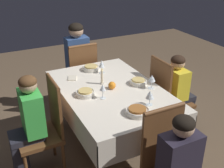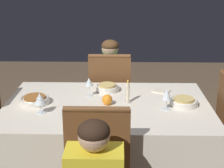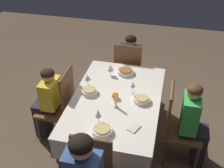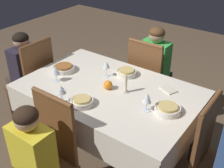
% 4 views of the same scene
% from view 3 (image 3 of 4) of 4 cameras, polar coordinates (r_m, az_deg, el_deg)
% --- Properties ---
extents(ground_plane, '(8.00, 8.00, 0.00)m').
position_cam_3_polar(ground_plane, '(3.66, 0.75, -12.52)').
color(ground_plane, brown).
extents(dining_table, '(1.51, 0.98, 0.77)m').
position_cam_3_polar(dining_table, '(3.20, 0.84, -4.22)').
color(dining_table, silver).
rests_on(dining_table, ground_plane).
extents(chair_south, '(0.41, 0.41, 1.00)m').
position_cam_3_polar(chair_south, '(3.50, -10.42, -4.03)').
color(chair_south, brown).
rests_on(chair_south, ground_plane).
extents(chair_west, '(0.41, 0.41, 1.00)m').
position_cam_3_polar(chair_west, '(4.07, 3.32, 2.60)').
color(chair_west, brown).
rests_on(chair_west, ground_plane).
extents(chair_north, '(0.41, 0.41, 1.00)m').
position_cam_3_polar(chair_north, '(3.25, 13.14, -7.99)').
color(chair_north, brown).
rests_on(chair_north, ground_plane).
extents(person_child_yellow, '(0.30, 0.33, 1.02)m').
position_cam_3_polar(person_child_yellow, '(3.55, -13.06, -3.24)').
color(person_child_yellow, '#282833').
rests_on(person_child_yellow, ground_plane).
extents(person_child_dark, '(0.33, 0.30, 1.04)m').
position_cam_3_polar(person_child_dark, '(4.19, 3.77, 4.29)').
color(person_child_dark, '#4C4233').
rests_on(person_child_dark, ground_plane).
extents(person_child_green, '(0.30, 0.33, 1.08)m').
position_cam_3_polar(person_child_green, '(3.23, 16.28, -7.54)').
color(person_child_green, '#282833').
rests_on(person_child_green, ground_plane).
extents(bowl_east, '(0.20, 0.20, 0.06)m').
position_cam_3_polar(bowl_east, '(2.72, -1.95, -9.45)').
color(bowl_east, silver).
rests_on(bowl_east, dining_table).
extents(wine_glass_east, '(0.07, 0.07, 0.16)m').
position_cam_3_polar(wine_glass_east, '(2.77, -2.85, -6.05)').
color(wine_glass_east, white).
rests_on(wine_glass_east, dining_table).
extents(bowl_south, '(0.19, 0.19, 0.06)m').
position_cam_3_polar(bowl_south, '(3.21, -4.54, -1.50)').
color(bowl_south, silver).
rests_on(bowl_south, dining_table).
extents(wine_glass_south, '(0.08, 0.08, 0.15)m').
position_cam_3_polar(wine_glass_south, '(3.30, -4.99, 1.31)').
color(wine_glass_south, white).
rests_on(wine_glass_south, dining_table).
extents(bowl_west, '(0.22, 0.22, 0.06)m').
position_cam_3_polar(bowl_west, '(3.55, 2.80, 2.56)').
color(bowl_west, silver).
rests_on(bowl_west, dining_table).
extents(wine_glass_west, '(0.08, 0.08, 0.15)m').
position_cam_3_polar(wine_glass_west, '(3.48, -0.36, 3.26)').
color(wine_glass_west, white).
rests_on(wine_glass_west, dining_table).
extents(bowl_north, '(0.19, 0.19, 0.06)m').
position_cam_3_polar(bowl_north, '(3.10, 6.08, -3.15)').
color(bowl_north, silver).
rests_on(bowl_north, dining_table).
extents(wine_glass_north, '(0.06, 0.06, 0.15)m').
position_cam_3_polar(wine_glass_north, '(3.17, 4.21, -0.16)').
color(wine_glass_north, white).
rests_on(wine_glass_north, dining_table).
extents(candle_centerpiece, '(0.05, 0.05, 0.18)m').
position_cam_3_polar(candle_centerpiece, '(2.98, 0.80, -3.66)').
color(candle_centerpiece, beige).
rests_on(candle_centerpiece, dining_table).
extents(orange_fruit, '(0.08, 0.08, 0.08)m').
position_cam_3_polar(orange_fruit, '(3.12, 0.60, -2.36)').
color(orange_fruit, orange).
rests_on(orange_fruit, dining_table).
extents(napkin_red_folded, '(0.16, 0.14, 0.01)m').
position_cam_3_polar(napkin_red_folded, '(2.78, 4.45, -8.83)').
color(napkin_red_folded, beige).
rests_on(napkin_red_folded, dining_table).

